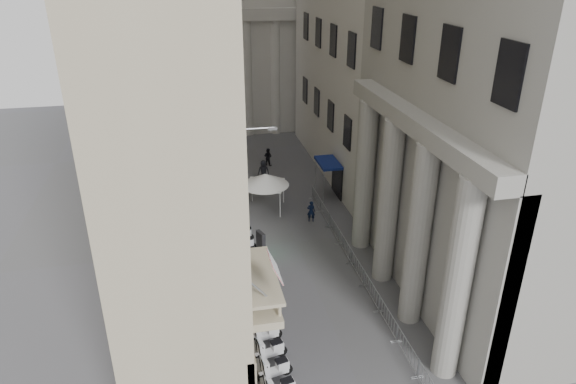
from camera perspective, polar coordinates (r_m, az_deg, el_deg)
The scene contains 29 objects.
iron_fence at distance 33.97m, azimuth -5.83°, elevation -7.25°, with size 0.30×28.00×1.40m, color black, non-canonical shape.
blue_awning at distance 42.32m, azimuth 4.37°, elevation -0.39°, with size 1.60×3.00×3.00m, color navy, non-canonical shape.
scooter_3 at distance 25.49m, azimuth -1.38°, elevation -19.97°, with size 0.56×1.40×1.50m, color white, non-canonical shape.
scooter_4 at distance 26.39m, azimuth -1.91°, elevation -18.06°, with size 0.56×1.40×1.50m, color white, non-canonical shape.
scooter_5 at distance 27.33m, azimuth -2.39°, elevation -16.28°, with size 0.56×1.40×1.50m, color white, non-canonical shape.
scooter_6 at distance 28.29m, azimuth -2.83°, elevation -14.62°, with size 0.56×1.40×1.50m, color white, non-canonical shape.
scooter_7 at distance 29.27m, azimuth -3.24°, elevation -13.07°, with size 0.56×1.40×1.50m, color white, non-canonical shape.
scooter_8 at distance 30.28m, azimuth -3.61°, elevation -11.61°, with size 0.56×1.40×1.50m, color white, non-canonical shape.
scooter_9 at distance 31.31m, azimuth -3.96°, elevation -10.26°, with size 0.56×1.40×1.50m, color white, non-canonical shape.
scooter_10 at distance 32.35m, azimuth -4.28°, elevation -8.99°, with size 0.56×1.40×1.50m, color white, non-canonical shape.
scooter_11 at distance 33.41m, azimuth -4.58°, elevation -7.80°, with size 0.56×1.40×1.50m, color white, non-canonical shape.
scooter_12 at distance 34.48m, azimuth -4.86°, elevation -6.68°, with size 0.56×1.40×1.50m, color white, non-canonical shape.
scooter_13 at distance 35.57m, azimuth -5.12°, elevation -5.63°, with size 0.56×1.40×1.50m, color white, non-canonical shape.
scooter_14 at distance 36.66m, azimuth -5.37°, elevation -4.64°, with size 0.56×1.40×1.50m, color white, non-canonical shape.
scooter_15 at distance 37.77m, azimuth -5.60°, elevation -3.71°, with size 0.56×1.40×1.50m, color white, non-canonical shape.
barrier_1 at distance 27.01m, azimuth 12.99°, elevation -17.63°, with size 0.60×2.40×1.10m, color #9B9DA2, non-canonical shape.
barrier_2 at distance 28.72m, azimuth 10.94°, elevation -14.42°, with size 0.60×2.40×1.10m, color #9B9DA2, non-canonical shape.
barrier_3 at distance 30.54m, azimuth 9.18°, elevation -11.58°, with size 0.60×2.40×1.10m, color #9B9DA2, non-canonical shape.
barrier_4 at distance 32.44m, azimuth 7.65°, elevation -9.05°, with size 0.60×2.40×1.10m, color #9B9DA2, non-canonical shape.
barrier_5 at distance 34.43m, azimuth 6.31°, elevation -6.80°, with size 0.60×2.40×1.10m, color #9B9DA2, non-canonical shape.
barrier_6 at distance 36.47m, azimuth 5.13°, elevation -4.80°, with size 0.60×2.40×1.10m, color #9B9DA2, non-canonical shape.
barrier_7 at distance 38.57m, azimuth 4.08°, elevation -3.01°, with size 0.60×2.40×1.10m, color #9B9DA2, non-canonical shape.
barrier_8 at distance 40.72m, azimuth 3.14°, elevation -1.41°, with size 0.60×2.40×1.10m, color #9B9DA2, non-canonical shape.
security_tent at distance 39.35m, azimuth -3.11°, elevation 1.58°, with size 3.63×3.63×2.95m.
street_lamp at distance 31.76m, azimuth -5.45°, elevation 1.02°, with size 2.83×0.26×8.69m.
info_kiosk at distance 33.48m, azimuth -3.02°, elevation -5.83°, with size 0.52×0.89×1.81m.
pedestrian_a at distance 37.85m, azimuth 2.58°, elevation -2.15°, with size 0.59×0.39×1.63m, color black.
pedestrian_b at distance 48.12m, azimuth -2.25°, elevation 3.93°, with size 0.81×0.63×1.67m, color black.
pedestrian_c at distance 44.38m, azimuth -2.74°, elevation 2.31°, with size 0.98×0.64×2.00m, color black.
Camera 1 is at (-6.77, -10.74, 17.94)m, focal length 32.00 mm.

